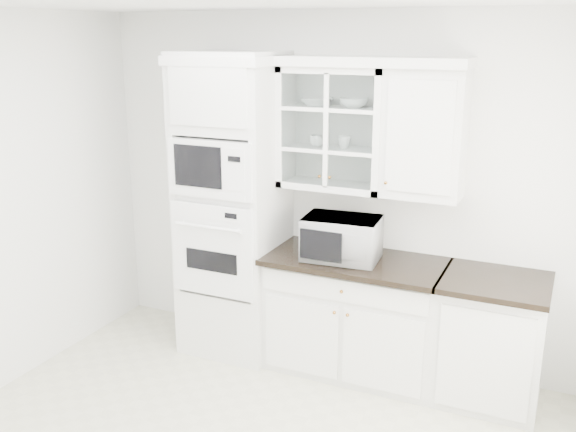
% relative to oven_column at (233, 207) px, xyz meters
% --- Properties ---
extents(room_shell, '(4.00, 3.50, 2.70)m').
position_rel_oven_column_xyz_m(room_shell, '(0.75, -0.99, 0.58)').
color(room_shell, white).
rests_on(room_shell, ground).
extents(oven_column, '(0.76, 0.68, 2.40)m').
position_rel_oven_column_xyz_m(oven_column, '(0.00, 0.00, 0.00)').
color(oven_column, white).
rests_on(oven_column, ground).
extents(base_cabinet_run, '(1.32, 0.67, 0.92)m').
position_rel_oven_column_xyz_m(base_cabinet_run, '(1.03, 0.03, -0.74)').
color(base_cabinet_run, white).
rests_on(base_cabinet_run, ground).
extents(extra_base_cabinet, '(0.72, 0.67, 0.92)m').
position_rel_oven_column_xyz_m(extra_base_cabinet, '(2.03, 0.03, -0.74)').
color(extra_base_cabinet, white).
rests_on(extra_base_cabinet, ground).
extents(upper_cabinet_glass, '(0.80, 0.33, 0.90)m').
position_rel_oven_column_xyz_m(upper_cabinet_glass, '(0.78, 0.17, 0.65)').
color(upper_cabinet_glass, white).
rests_on(upper_cabinet_glass, room_shell).
extents(upper_cabinet_solid, '(0.55, 0.33, 0.90)m').
position_rel_oven_column_xyz_m(upper_cabinet_solid, '(1.46, 0.17, 0.65)').
color(upper_cabinet_solid, white).
rests_on(upper_cabinet_solid, room_shell).
extents(crown_molding, '(2.14, 0.38, 0.07)m').
position_rel_oven_column_xyz_m(crown_molding, '(0.68, 0.14, 1.14)').
color(crown_molding, white).
rests_on(crown_molding, room_shell).
extents(countertop_microwave, '(0.58, 0.50, 0.32)m').
position_rel_oven_column_xyz_m(countertop_microwave, '(0.93, -0.02, -0.12)').
color(countertop_microwave, white).
rests_on(countertop_microwave, base_cabinet_run).
extents(bowl_a, '(0.29, 0.29, 0.06)m').
position_rel_oven_column_xyz_m(bowl_a, '(0.64, 0.17, 0.84)').
color(bowl_a, white).
rests_on(bowl_a, upper_cabinet_glass).
extents(bowl_b, '(0.21, 0.21, 0.07)m').
position_rel_oven_column_xyz_m(bowl_b, '(0.92, 0.18, 0.84)').
color(bowl_b, white).
rests_on(bowl_b, upper_cabinet_glass).
extents(cup_a, '(0.13, 0.13, 0.08)m').
position_rel_oven_column_xyz_m(cup_a, '(0.65, 0.15, 0.55)').
color(cup_a, white).
rests_on(cup_a, upper_cabinet_glass).
extents(cup_b, '(0.11, 0.11, 0.09)m').
position_rel_oven_column_xyz_m(cup_b, '(0.87, 0.15, 0.56)').
color(cup_b, white).
rests_on(cup_b, upper_cabinet_glass).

